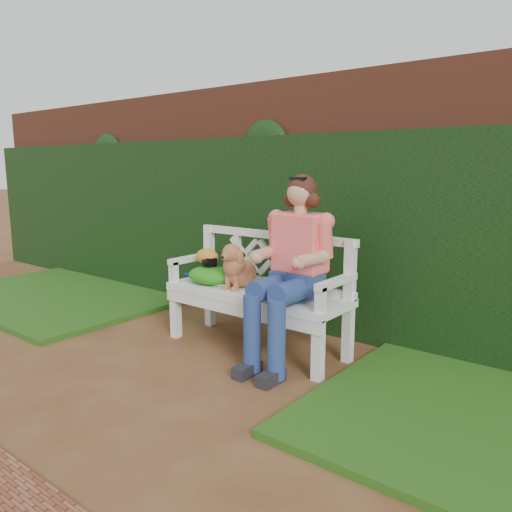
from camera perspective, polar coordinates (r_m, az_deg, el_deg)
The scene contains 11 objects.
ground at distance 3.61m, azimuth -13.50°, elevation -13.45°, with size 60.00×60.00×0.00m, color #5B2D1B.
brick_wall at distance 4.73m, azimuth 4.40°, elevation 6.15°, with size 10.00×0.30×2.20m, color brown.
ivy_hedge at distance 4.57m, azimuth 2.81°, elevation 2.88°, with size 10.00×0.18×1.70m, color #1C4415.
grass_left at distance 5.98m, azimuth -21.02°, elevation -4.09°, with size 2.60×2.00×0.05m, color #18380C.
garden_bench at distance 3.97m, azimuth 0.00°, elevation -7.26°, with size 1.58×0.60×0.48m, color white, non-canonical shape.
seated_woman at distance 3.62m, azimuth 4.59°, elevation -1.95°, with size 0.57×0.76×1.34m, color #FB4D7F, non-canonical shape.
dog at distance 3.95m, azimuth -1.96°, elevation -1.02°, with size 0.25×0.33×0.37m, color #955634, non-canonical shape.
tennis_racket at distance 4.16m, azimuth -4.19°, elevation -2.82°, with size 0.63×0.26×0.03m, color silver, non-canonical shape.
green_bag at distance 4.12m, azimuth -5.10°, elevation -2.15°, with size 0.42×0.33×0.14m, color #276C27, non-canonical shape.
camera_item at distance 4.12m, azimuth -5.25°, elevation -0.66°, with size 0.10×0.08×0.07m, color black.
baseball_glove at distance 4.17m, azimuth -5.62°, elevation -0.07°, with size 0.21×0.16×0.13m, color #C48126.
Camera 1 is at (2.64, -2.01, 1.43)m, focal length 35.00 mm.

